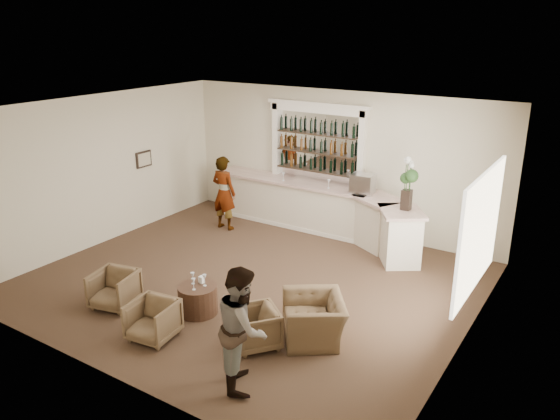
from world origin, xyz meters
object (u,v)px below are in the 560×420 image
(cocktail_table, at_px, (198,299))
(armchair_far, at_px, (314,319))
(flower_vase, at_px, (408,180))
(bar_counter, at_px, (320,209))
(sommelier, at_px, (224,193))
(guest, at_px, (243,327))
(armchair_right, at_px, (255,328))
(armchair_center, at_px, (153,320))
(espresso_machine, at_px, (363,184))
(armchair_left, at_px, (114,289))

(cocktail_table, distance_m, armchair_far, 2.09)
(flower_vase, bearing_deg, armchair_far, -91.65)
(bar_counter, height_order, cocktail_table, bar_counter)
(sommelier, distance_m, guest, 6.08)
(bar_counter, relative_size, sommelier, 3.21)
(sommelier, height_order, armchair_far, sommelier)
(bar_counter, height_order, armchair_right, bar_counter)
(sommelier, xyz_separation_m, guest, (3.96, -4.62, -0.02))
(armchair_center, bearing_deg, sommelier, 107.48)
(espresso_machine, bearing_deg, sommelier, -166.70)
(armchair_center, relative_size, espresso_machine, 1.42)
(sommelier, height_order, espresso_machine, sommelier)
(guest, height_order, espresso_machine, guest)
(armchair_center, xyz_separation_m, armchair_right, (1.47, 0.69, -0.00))
(guest, distance_m, espresso_machine, 5.72)
(armchair_left, height_order, armchair_right, armchair_left)
(cocktail_table, bearing_deg, armchair_left, -155.79)
(bar_counter, relative_size, armchair_center, 8.19)
(espresso_machine, height_order, flower_vase, flower_vase)
(armchair_center, height_order, armchair_right, armchair_center)
(guest, bearing_deg, armchair_center, 50.80)
(armchair_right, bearing_deg, espresso_machine, 133.83)
(armchair_center, distance_m, espresso_machine, 5.68)
(cocktail_table, bearing_deg, armchair_far, 10.17)
(armchair_left, bearing_deg, armchair_far, 2.65)
(armchair_left, xyz_separation_m, armchair_center, (1.31, -0.38, -0.01))
(sommelier, relative_size, armchair_left, 2.47)
(flower_vase, bearing_deg, armchair_left, -127.77)
(cocktail_table, relative_size, flower_vase, 0.61)
(cocktail_table, relative_size, armchair_left, 0.93)
(bar_counter, height_order, espresso_machine, espresso_machine)
(armchair_left, distance_m, armchair_far, 3.56)
(bar_counter, xyz_separation_m, flower_vase, (2.26, -0.52, 1.18))
(bar_counter, height_order, sommelier, sommelier)
(armchair_left, height_order, espresso_machine, espresso_machine)
(guest, relative_size, flower_vase, 1.59)
(cocktail_table, xyz_separation_m, armchair_right, (1.41, -0.30, 0.06))
(espresso_machine, bearing_deg, flower_vase, -29.76)
(armchair_far, bearing_deg, armchair_left, -110.31)
(sommelier, height_order, armchair_left, sommelier)
(flower_vase, bearing_deg, espresso_machine, 155.15)
(sommelier, height_order, armchair_center, sommelier)
(cocktail_table, relative_size, espresso_machine, 1.37)
(armchair_right, distance_m, armchair_far, 0.93)
(armchair_center, xyz_separation_m, espresso_machine, (1.00, 5.50, 1.04))
(cocktail_table, xyz_separation_m, armchair_far, (2.06, 0.37, 0.09))
(cocktail_table, bearing_deg, guest, -32.25)
(guest, xyz_separation_m, armchair_right, (-0.39, 0.83, -0.56))
(guest, height_order, flower_vase, flower_vase)
(armchair_left, bearing_deg, guest, -22.71)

